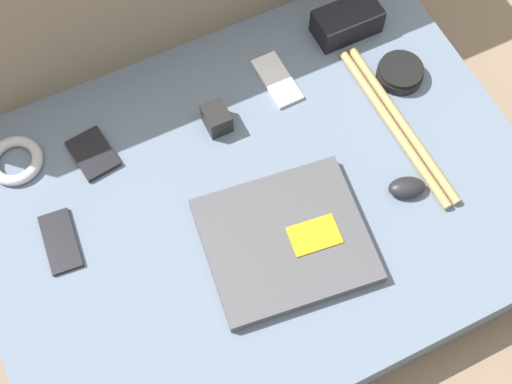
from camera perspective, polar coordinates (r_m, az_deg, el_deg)
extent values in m
plane|color=#7A6651|center=(1.45, 0.00, -2.27)|extent=(8.00, 8.00, 0.00)
cube|color=slate|center=(1.40, 0.00, -1.35)|extent=(1.05, 0.77, 0.11)
cube|color=#47474C|center=(1.30, 2.36, -3.87)|extent=(0.32, 0.29, 0.03)
cube|color=orange|center=(1.29, 4.70, -3.46)|extent=(0.10, 0.07, 0.00)
ellipsoid|color=black|center=(1.37, 11.98, 0.37)|extent=(0.08, 0.06, 0.03)
cylinder|color=black|center=(1.50, 11.42, 9.24)|extent=(0.10, 0.10, 0.02)
cylinder|color=black|center=(1.49, 11.54, 9.59)|extent=(0.09, 0.09, 0.01)
cube|color=silver|center=(1.48, 1.68, 8.97)|extent=(0.06, 0.13, 0.01)
cube|color=black|center=(1.42, -12.91, 3.00)|extent=(0.08, 0.11, 0.01)
cube|color=black|center=(1.36, -15.38, -3.83)|extent=(0.07, 0.13, 0.01)
cube|color=black|center=(1.54, 7.29, 13.38)|extent=(0.14, 0.07, 0.06)
cube|color=black|center=(1.40, -3.21, 5.87)|extent=(0.05, 0.06, 0.05)
torus|color=#B2B2B7|center=(1.45, -18.72, 2.40)|extent=(0.11, 0.11, 0.02)
cylinder|color=tan|center=(1.44, 10.91, 5.16)|extent=(0.02, 0.39, 0.02)
cylinder|color=tan|center=(1.44, 11.60, 5.47)|extent=(0.02, 0.39, 0.02)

